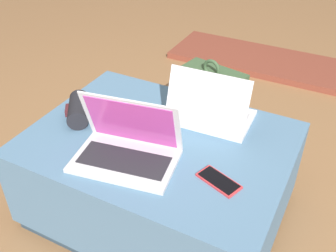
{
  "coord_description": "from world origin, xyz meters",
  "views": [
    {
      "loc": [
        0.6,
        -1.07,
        1.34
      ],
      "look_at": [
        0.05,
        -0.01,
        0.49
      ],
      "focal_mm": 42.0,
      "sensor_mm": 36.0,
      "label": 1
    }
  ],
  "objects": [
    {
      "name": "cell_phone",
      "position": [
        0.3,
        -0.12,
        0.42
      ],
      "size": [
        0.17,
        0.12,
        0.01
      ],
      "rotation": [
        0.0,
        0.0,
        1.23
      ],
      "color": "red",
      "rests_on": "ottoman"
    },
    {
      "name": "fireplace_hearth",
      "position": [
        0.0,
        1.66,
        0.02
      ],
      "size": [
        1.4,
        0.5,
        0.04
      ],
      "color": "brown",
      "rests_on": "ground_plane"
    },
    {
      "name": "ottoman",
      "position": [
        0.0,
        0.0,
        0.21
      ],
      "size": [
        1.01,
        0.75,
        0.41
      ],
      "color": "#2A3D4E",
      "rests_on": "ground_plane"
    },
    {
      "name": "laptop_far",
      "position": [
        0.13,
        0.19,
        0.46
      ],
      "size": [
        0.34,
        0.25,
        0.24
      ],
      "rotation": [
        0.0,
        0.0,
        3.19
      ],
      "color": "silver",
      "rests_on": "ottoman"
    },
    {
      "name": "laptop_near",
      "position": [
        -0.04,
        -0.16,
        0.46
      ],
      "size": [
        0.4,
        0.29,
        0.24
      ],
      "rotation": [
        0.0,
        0.0,
        0.17
      ],
      "color": "silver",
      "rests_on": "ottoman"
    },
    {
      "name": "backpack",
      "position": [
        0.02,
        0.51,
        0.23
      ],
      "size": [
        0.34,
        0.29,
        0.54
      ],
      "rotation": [
        0.0,
        0.0,
        2.94
      ],
      "color": "#385133",
      "rests_on": "ground_plane"
    },
    {
      "name": "wrist_brace",
      "position": [
        -0.36,
        -0.03,
        0.45
      ],
      "size": [
        0.17,
        0.2,
        0.08
      ],
      "rotation": [
        0.0,
        0.0,
        5.33
      ],
      "color": "black",
      "rests_on": "ottoman"
    },
    {
      "name": "ground_plane",
      "position": [
        0.0,
        0.0,
        0.0
      ],
      "size": [
        14.0,
        14.0,
        0.0
      ],
      "primitive_type": "plane",
      "color": "olive"
    }
  ]
}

